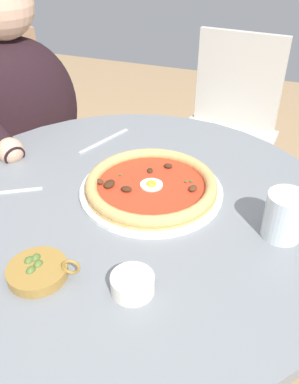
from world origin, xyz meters
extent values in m
cube|color=tan|center=(0.00, 0.00, -0.01)|extent=(6.00, 6.00, 0.02)
cylinder|color=gray|center=(0.00, 0.00, 0.70)|extent=(0.95, 0.95, 0.03)
cylinder|color=slate|center=(0.00, 0.00, 0.35)|extent=(0.12, 0.12, 0.67)
cylinder|color=slate|center=(0.00, 0.00, 0.01)|extent=(0.51, 0.51, 0.02)
cylinder|color=white|center=(0.06, -0.03, 0.72)|extent=(0.33, 0.33, 0.01)
cylinder|color=tan|center=(0.06, -0.03, 0.73)|extent=(0.30, 0.30, 0.01)
torus|color=tan|center=(0.06, -0.03, 0.74)|extent=(0.30, 0.30, 0.03)
cylinder|color=red|center=(0.06, -0.03, 0.74)|extent=(0.28, 0.28, 0.00)
cylinder|color=white|center=(0.06, -0.03, 0.74)|extent=(0.05, 0.05, 0.00)
ellipsoid|color=yellow|center=(0.06, -0.03, 0.74)|extent=(0.02, 0.02, 0.02)
ellipsoid|color=#3D2314|center=(0.14, -0.04, 0.74)|extent=(0.02, 0.02, 0.01)
ellipsoid|color=#3D2314|center=(0.02, 0.01, 0.74)|extent=(0.02, 0.03, 0.01)
ellipsoid|color=#4C2D19|center=(0.07, -0.13, 0.74)|extent=(0.03, 0.02, 0.01)
ellipsoid|color=#4C2D19|center=(0.02, 0.08, 0.74)|extent=(0.02, 0.02, 0.01)
ellipsoid|color=#3D2314|center=(0.11, -0.01, 0.74)|extent=(0.02, 0.02, 0.01)
ellipsoid|color=#3D2314|center=(0.02, 0.06, 0.74)|extent=(0.03, 0.03, 0.01)
ellipsoid|color=#2D6B28|center=(0.10, -0.10, 0.74)|extent=(0.01, 0.01, 0.00)
ellipsoid|color=#2D6B28|center=(0.10, -0.11, 0.74)|extent=(0.01, 0.01, 0.00)
ellipsoid|color=#2D6B28|center=(0.07, 0.05, 0.74)|extent=(0.01, 0.01, 0.00)
cylinder|color=silver|center=(0.01, -0.32, 0.77)|extent=(0.08, 0.08, 0.10)
cylinder|color=silver|center=(0.01, -0.32, 0.74)|extent=(0.07, 0.07, 0.05)
cube|color=silver|center=(-0.05, 0.26, 0.72)|extent=(0.07, 0.11, 0.00)
cylinder|color=white|center=(-0.23, -0.10, 0.73)|extent=(0.08, 0.08, 0.03)
cylinder|color=olive|center=(-0.23, -0.10, 0.74)|extent=(0.06, 0.06, 0.01)
cylinder|color=olive|center=(-0.25, 0.07, 0.73)|extent=(0.11, 0.11, 0.02)
torus|color=olive|center=(-0.24, 0.01, 0.74)|extent=(0.01, 0.03, 0.03)
ellipsoid|color=#516B2D|center=(-0.23, 0.08, 0.74)|extent=(0.02, 0.02, 0.02)
ellipsoid|color=#516B2D|center=(-0.25, 0.09, 0.74)|extent=(0.02, 0.02, 0.02)
ellipsoid|color=#516B2D|center=(-0.25, 0.07, 0.74)|extent=(0.02, 0.02, 0.02)
ellipsoid|color=#516B2D|center=(-0.26, 0.08, 0.74)|extent=(0.02, 0.02, 0.02)
cube|color=#BCBCC1|center=(0.25, 0.18, 0.72)|extent=(0.18, 0.07, 0.00)
cube|color=#282833|center=(0.37, 0.54, 0.23)|extent=(0.44, 0.42, 0.45)
ellipsoid|color=black|center=(0.37, 0.54, 0.69)|extent=(0.45, 0.41, 0.49)
sphere|color=tan|center=(0.37, 0.54, 1.03)|extent=(0.19, 0.19, 0.19)
sphere|color=tan|center=(0.08, 0.37, 0.74)|extent=(0.07, 0.07, 0.07)
cube|color=#957050|center=(0.40, 0.59, 0.46)|extent=(0.54, 0.54, 0.02)
cylinder|color=#8E6B4C|center=(0.16, 0.54, 0.23)|extent=(0.02, 0.02, 0.45)
cylinder|color=#8E6B4C|center=(0.44, 0.35, 0.23)|extent=(0.02, 0.02, 0.45)
cylinder|color=#8E6B4C|center=(0.64, 0.63, 0.23)|extent=(0.02, 0.02, 0.45)
cube|color=beige|center=(0.79, -0.06, 0.48)|extent=(0.42, 0.42, 0.02)
cube|color=beige|center=(0.97, -0.08, 0.68)|extent=(0.05, 0.35, 0.38)
cylinder|color=#B7B2A8|center=(0.63, 0.12, 0.23)|extent=(0.02, 0.02, 0.47)
cylinder|color=#B7B2A8|center=(0.60, -0.22, 0.23)|extent=(0.02, 0.02, 0.47)
cylinder|color=#B7B2A8|center=(0.97, 0.10, 0.23)|extent=(0.02, 0.02, 0.47)
cylinder|color=#B7B2A8|center=(0.94, -0.25, 0.23)|extent=(0.02, 0.02, 0.47)
camera|label=1|loc=(-0.67, -0.29, 1.26)|focal=38.28mm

